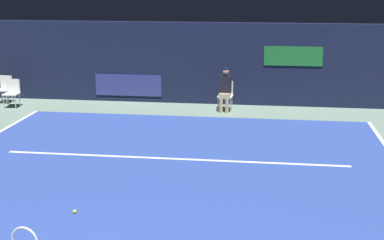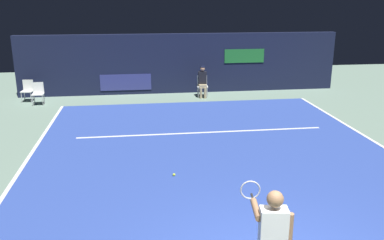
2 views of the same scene
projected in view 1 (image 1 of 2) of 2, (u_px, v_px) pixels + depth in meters
ground_plane at (154, 195)px, 10.16m from camera, size 28.77×28.77×0.00m
court_surface at (154, 195)px, 10.16m from camera, size 9.91×12.18×0.01m
line_service at (173, 159)px, 12.21m from camera, size 7.73×0.10×0.01m
back_wall at (204, 63)px, 17.54m from camera, size 14.06×0.33×2.60m
line_judge_on_chair at (225, 89)px, 16.56m from camera, size 0.46×0.55×1.32m
courtside_chair_near at (12, 92)px, 17.11m from camera, size 0.46×0.43×0.88m
courtside_chair_far at (5, 88)px, 17.74m from camera, size 0.47×0.45×0.88m
tennis_ball at (75, 211)px, 9.35m from camera, size 0.07×0.07×0.07m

